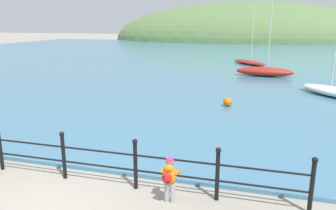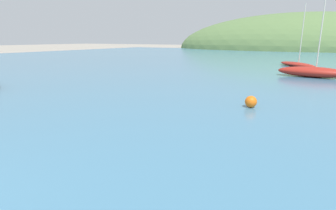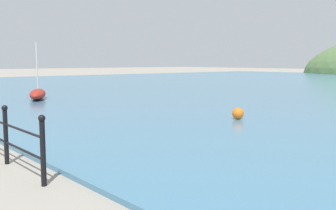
% 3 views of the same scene
% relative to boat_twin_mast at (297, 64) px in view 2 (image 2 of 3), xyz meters
% --- Properties ---
extents(water, '(80.00, 60.00, 0.10)m').
position_rel_boat_twin_mast_xyz_m(water, '(-3.04, 6.90, -0.26)').
color(water, teal).
rests_on(water, ground).
extents(far_hillside, '(56.54, 31.10, 16.06)m').
position_rel_boat_twin_mast_xyz_m(far_hillside, '(-3.04, 42.82, -0.31)').
color(far_hillside, '#567542').
rests_on(far_hillside, ground).
extents(boat_twin_mast, '(3.53, 3.94, 4.99)m').
position_rel_boat_twin_mast_xyz_m(boat_twin_mast, '(0.00, 0.00, 0.00)').
color(boat_twin_mast, maroon).
rests_on(boat_twin_mast, water).
extents(boat_blue_hull, '(3.96, 1.50, 4.89)m').
position_rel_boat_twin_mast_xyz_m(boat_blue_hull, '(1.25, -6.45, 0.12)').
color(boat_blue_hull, maroon).
rests_on(boat_blue_hull, water).
extents(mooring_buoy, '(0.40, 0.40, 0.40)m').
position_rel_boat_twin_mast_xyz_m(mooring_buoy, '(-0.34, -15.67, -0.02)').
color(mooring_buoy, orange).
rests_on(mooring_buoy, water).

